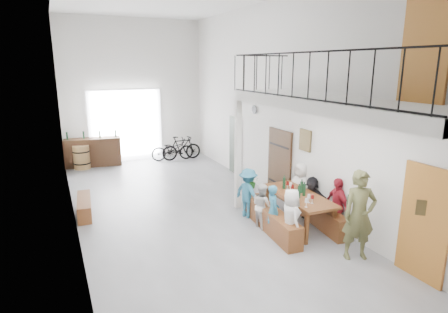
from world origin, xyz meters
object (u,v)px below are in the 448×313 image
tasting_table (299,198)px  bench_inner (271,220)px  host_standing (359,215)px  serving_counter (93,152)px  side_bench (84,206)px  bicycle_near (172,149)px  oak_barrel (82,157)px

tasting_table → bench_inner: (-0.72, 0.03, -0.44)m
host_standing → tasting_table: bearing=114.9°
tasting_table → serving_counter: size_ratio=1.04×
side_bench → bicycle_near: size_ratio=0.88×
serving_counter → bicycle_near: (2.98, -0.43, -0.09)m
tasting_table → oak_barrel: bearing=122.7°
oak_barrel → bicycle_near: 3.43m
side_bench → host_standing: 6.66m
tasting_table → bicycle_near: bicycle_near is taller
serving_counter → oak_barrel: bearing=-142.7°
bench_inner → host_standing: (0.88, -1.78, 0.64)m
host_standing → bicycle_near: size_ratio=1.07×
bicycle_near → oak_barrel: bearing=92.7°
bench_inner → side_bench: bearing=148.9°
bicycle_near → host_standing: bearing=-168.2°
serving_counter → side_bench: bearing=-91.0°
bench_inner → side_bench: (-3.84, 2.88, -0.05)m
oak_barrel → host_standing: 10.27m
tasting_table → bench_inner: 0.85m
host_standing → bicycle_near: (-0.97, 9.09, -0.46)m
bench_inner → side_bench: bench_inner is taller
host_standing → bicycle_near: 9.16m
oak_barrel → bicycle_near: bicycle_near is taller
oak_barrel → host_standing: size_ratio=0.49×
bicycle_near → side_bench: bearing=145.6°
serving_counter → host_standing: bearing=-59.6°
tasting_table → serving_counter: 8.65m
bicycle_near → bench_inner: bearing=-173.5°
bench_inner → side_bench: size_ratio=1.54×
side_bench → oak_barrel: 4.64m
tasting_table → serving_counter: bearing=119.3°
tasting_table → side_bench: tasting_table is taller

